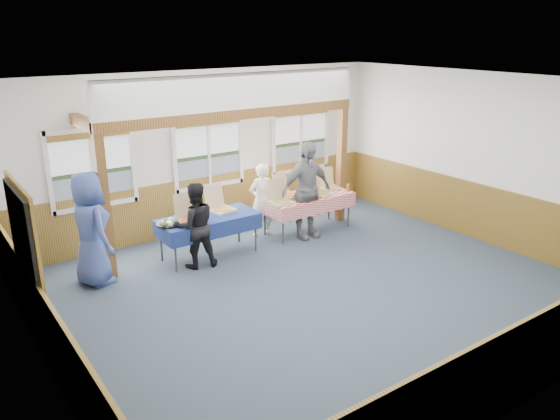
# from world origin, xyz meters

# --- Properties ---
(floor) EXTENTS (8.00, 8.00, 0.00)m
(floor) POSITION_xyz_m (0.00, 0.00, 0.00)
(floor) COLOR #2B3A46
(floor) RESTS_ON ground
(ceiling) EXTENTS (8.00, 8.00, 0.00)m
(ceiling) POSITION_xyz_m (0.00, 0.00, 3.20)
(ceiling) COLOR white
(ceiling) RESTS_ON wall_back
(wall_back) EXTENTS (8.00, 0.00, 8.00)m
(wall_back) POSITION_xyz_m (0.00, 3.50, 1.60)
(wall_back) COLOR silver
(wall_back) RESTS_ON floor
(wall_front) EXTENTS (8.00, 0.00, 8.00)m
(wall_front) POSITION_xyz_m (0.00, -3.50, 1.60)
(wall_front) COLOR silver
(wall_front) RESTS_ON floor
(wall_left) EXTENTS (0.00, 8.00, 8.00)m
(wall_left) POSITION_xyz_m (-4.00, 0.00, 1.60)
(wall_left) COLOR silver
(wall_left) RESTS_ON floor
(wall_right) EXTENTS (0.00, 8.00, 8.00)m
(wall_right) POSITION_xyz_m (4.00, 0.00, 1.60)
(wall_right) COLOR silver
(wall_right) RESTS_ON floor
(wainscot_back) EXTENTS (7.98, 0.05, 1.10)m
(wainscot_back) POSITION_xyz_m (0.00, 3.48, 0.55)
(wainscot_back) COLOR brown
(wainscot_back) RESTS_ON floor
(wainscot_front) EXTENTS (7.98, 0.05, 1.10)m
(wainscot_front) POSITION_xyz_m (0.00, -3.48, 0.55)
(wainscot_front) COLOR brown
(wainscot_front) RESTS_ON floor
(wainscot_left) EXTENTS (0.05, 6.98, 1.10)m
(wainscot_left) POSITION_xyz_m (-3.98, 0.00, 0.55)
(wainscot_left) COLOR brown
(wainscot_left) RESTS_ON floor
(wainscot_right) EXTENTS (0.05, 6.98, 1.10)m
(wainscot_right) POSITION_xyz_m (3.98, 0.00, 0.55)
(wainscot_right) COLOR brown
(wainscot_right) RESTS_ON floor
(cased_opening) EXTENTS (0.06, 1.30, 2.10)m
(cased_opening) POSITION_xyz_m (-3.96, 0.90, 1.05)
(cased_opening) COLOR #373737
(cased_opening) RESTS_ON wall_left
(window_left) EXTENTS (1.56, 0.10, 1.46)m
(window_left) POSITION_xyz_m (-2.30, 3.46, 1.68)
(window_left) COLOR white
(window_left) RESTS_ON wall_back
(window_mid) EXTENTS (1.56, 0.10, 1.46)m
(window_mid) POSITION_xyz_m (0.00, 3.46, 1.68)
(window_mid) COLOR white
(window_mid) RESTS_ON wall_back
(window_right) EXTENTS (1.56, 0.10, 1.46)m
(window_right) POSITION_xyz_m (2.30, 3.46, 1.68)
(window_right) COLOR white
(window_right) RESTS_ON wall_back
(post_left) EXTENTS (0.15, 0.15, 2.40)m
(post_left) POSITION_xyz_m (-2.50, 2.30, 1.20)
(post_left) COLOR #553413
(post_left) RESTS_ON floor
(post_right) EXTENTS (0.15, 0.15, 2.40)m
(post_right) POSITION_xyz_m (2.50, 2.30, 1.20)
(post_right) COLOR #553413
(post_right) RESTS_ON floor
(cross_beam) EXTENTS (5.15, 0.18, 0.18)m
(cross_beam) POSITION_xyz_m (0.00, 2.30, 2.49)
(cross_beam) COLOR #553413
(cross_beam) RESTS_ON post_left
(table_left) EXTENTS (1.94, 1.53, 0.76)m
(table_left) POSITION_xyz_m (-0.74, 2.16, 0.70)
(table_left) COLOR #373737
(table_left) RESTS_ON floor
(table_right) EXTENTS (1.92, 1.00, 0.76)m
(table_right) POSITION_xyz_m (1.51, 2.16, 0.70)
(table_right) COLOR #373737
(table_right) RESTS_ON floor
(pizza_box_a) EXTENTS (0.48, 0.56, 0.46)m
(pizza_box_a) POSITION_xyz_m (-1.13, 2.05, 0.83)
(pizza_box_a) COLOR beige
(pizza_box_a) RESTS_ON table_left
(pizza_box_b) EXTENTS (0.46, 0.54, 0.44)m
(pizza_box_b) POSITION_xyz_m (-0.39, 2.32, 0.82)
(pizza_box_b) COLOR beige
(pizza_box_b) RESTS_ON table_left
(pizza_box_c) EXTENTS (0.45, 0.52, 0.42)m
(pizza_box_c) POSITION_xyz_m (0.77, 2.06, 0.82)
(pizza_box_c) COLOR beige
(pizza_box_c) RESTS_ON table_right
(pizza_box_d) EXTENTS (0.50, 0.56, 0.43)m
(pizza_box_d) POSITION_xyz_m (1.15, 2.35, 0.82)
(pizza_box_d) COLOR beige
(pizza_box_d) RESTS_ON table_right
(pizza_box_e) EXTENTS (0.46, 0.53, 0.43)m
(pizza_box_e) POSITION_xyz_m (1.76, 2.08, 0.82)
(pizza_box_e) COLOR beige
(pizza_box_e) RESTS_ON table_right
(pizza_box_f) EXTENTS (0.47, 0.53, 0.41)m
(pizza_box_f) POSITION_xyz_m (2.17, 2.30, 0.82)
(pizza_box_f) COLOR beige
(pizza_box_f) RESTS_ON table_right
(veggie_tray) EXTENTS (0.43, 0.43, 0.10)m
(veggie_tray) POSITION_xyz_m (-1.49, 2.16, 0.79)
(veggie_tray) COLOR black
(veggie_tray) RESTS_ON table_left
(drink_glass) EXTENTS (0.07, 0.07, 0.15)m
(drink_glass) POSITION_xyz_m (2.36, 1.91, 0.83)
(drink_glass) COLOR #9B6219
(drink_glass) RESTS_ON table_right
(woman_white) EXTENTS (0.55, 0.38, 1.46)m
(woman_white) POSITION_xyz_m (0.62, 2.50, 0.73)
(woman_white) COLOR white
(woman_white) RESTS_ON floor
(woman_black) EXTENTS (0.84, 0.72, 1.50)m
(woman_black) POSITION_xyz_m (-1.13, 1.89, 0.75)
(woman_black) COLOR black
(woman_black) RESTS_ON floor
(man_blue) EXTENTS (0.72, 0.98, 1.86)m
(man_blue) POSITION_xyz_m (-2.77, 2.26, 0.93)
(man_blue) COLOR #3B4E94
(man_blue) RESTS_ON floor
(person_grey) EXTENTS (1.13, 0.49, 1.91)m
(person_grey) POSITION_xyz_m (1.27, 1.91, 0.96)
(person_grey) COLOR slate
(person_grey) RESTS_ON floor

